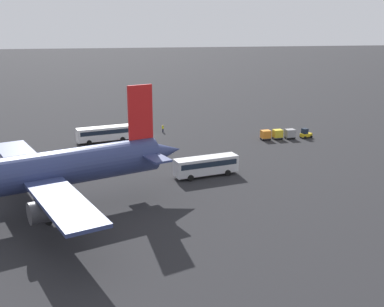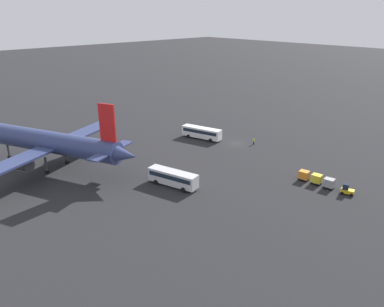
# 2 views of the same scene
# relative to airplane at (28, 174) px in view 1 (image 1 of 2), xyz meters

# --- Properties ---
(ground_plane) EXTENTS (600.00, 600.00, 0.00)m
(ground_plane) POSITION_rel_airplane_xyz_m (-17.70, -42.28, -6.10)
(ground_plane) COLOR #232326
(airplane) EXTENTS (43.07, 37.19, 16.21)m
(airplane) POSITION_rel_airplane_xyz_m (0.00, 0.00, 0.00)
(airplane) COLOR navy
(airplane) RESTS_ON ground
(shuttle_bus_near) EXTENTS (11.56, 5.29, 3.17)m
(shuttle_bus_near) POSITION_rel_airplane_xyz_m (-8.66, -38.52, -4.19)
(shuttle_bus_near) COLOR white
(shuttle_bus_near) RESTS_ON ground
(shuttle_bus_far) EXTENTS (10.98, 5.12, 3.19)m
(shuttle_bus_far) POSITION_rel_airplane_xyz_m (-25.48, -13.45, -4.18)
(shuttle_bus_far) COLOR silver
(shuttle_bus_far) RESTS_ON ground
(baggage_tug) EXTENTS (2.68, 2.24, 2.10)m
(baggage_tug) POSITION_rel_airplane_xyz_m (-51.28, -35.14, -5.15)
(baggage_tug) COLOR gold
(baggage_tug) RESTS_ON ground
(worker_person) EXTENTS (0.38, 0.38, 1.74)m
(worker_person) POSITION_rel_airplane_xyz_m (-21.48, -45.06, -5.22)
(worker_person) COLOR #1E1E2D
(worker_person) RESTS_ON ground
(cargo_cart_grey) EXTENTS (2.20, 1.92, 2.06)m
(cargo_cart_grey) POSITION_rel_airplane_xyz_m (-47.69, -34.97, -4.90)
(cargo_cart_grey) COLOR #38383D
(cargo_cart_grey) RESTS_ON ground
(cargo_cart_yellow) EXTENTS (2.20, 1.92, 2.06)m
(cargo_cart_yellow) POSITION_rel_airplane_xyz_m (-44.97, -35.03, -4.90)
(cargo_cart_yellow) COLOR #38383D
(cargo_cart_yellow) RESTS_ON ground
(cargo_cart_orange) EXTENTS (2.20, 1.92, 2.06)m
(cargo_cart_orange) POSITION_rel_airplane_xyz_m (-42.25, -34.78, -4.90)
(cargo_cart_orange) COLOR #38383D
(cargo_cart_orange) RESTS_ON ground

